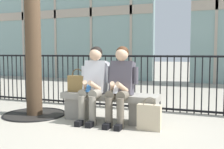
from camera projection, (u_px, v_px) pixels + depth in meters
The scene contains 7 objects.
ground_plane at pixel (110, 120), 4.43m from camera, with size 60.00×60.00×0.00m, color #A8A091.
stone_bench at pixel (110, 104), 4.41m from camera, with size 1.60×0.44×0.45m.
seated_person_with_phone at pixel (94, 81), 4.34m from camera, with size 0.52×0.66×1.21m.
seated_person_companion at pixel (120, 82), 4.18m from camera, with size 0.52×0.66×1.21m.
handbag_on_bench at pixel (78, 83), 4.58m from camera, with size 0.32×0.14×0.39m.
shopping_bag at pixel (149, 117), 3.86m from camera, with size 0.34×0.12×0.47m.
plaza_railing at pixel (129, 82), 5.34m from camera, with size 9.28×0.04×1.06m.
Camera 1 is at (1.60, -4.05, 1.11)m, focal length 43.36 mm.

